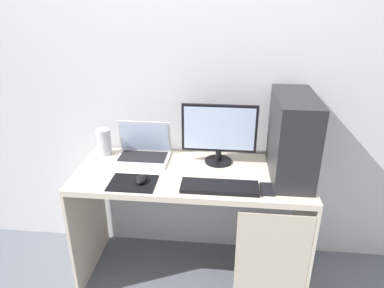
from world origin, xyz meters
name	(u,v)px	position (x,y,z in m)	size (l,w,h in m)	color
ground_plane	(192,272)	(0.00, 0.00, 0.00)	(8.00, 8.00, 0.00)	slate
wall_back	(198,71)	(0.00, 0.33, 1.30)	(4.00, 0.05, 2.60)	silver
desk	(195,197)	(0.02, -0.01, 0.61)	(1.38, 0.58, 0.77)	beige
pc_tower	(292,137)	(0.56, 0.03, 1.01)	(0.22, 0.49, 0.47)	#232326
monitor	(219,133)	(0.15, 0.14, 0.97)	(0.45, 0.17, 0.38)	black
laptop	(143,151)	(-0.33, 0.16, 0.82)	(0.34, 0.24, 0.23)	silver
speaker	(104,142)	(-0.59, 0.19, 0.86)	(0.09, 0.09, 0.17)	#B7BCC6
keyboard	(220,187)	(0.17, -0.18, 0.78)	(0.42, 0.14, 0.02)	black
mousepad	(133,183)	(-0.31, -0.17, 0.77)	(0.26, 0.20, 0.01)	black
mouse_left	(141,179)	(-0.27, -0.16, 0.79)	(0.06, 0.10, 0.03)	black
cell_phone	(267,189)	(0.42, -0.16, 0.78)	(0.07, 0.13, 0.01)	black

